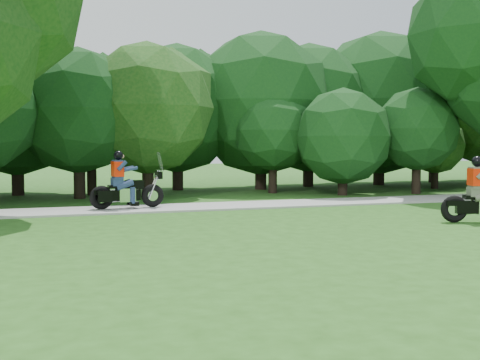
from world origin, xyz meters
TOP-DOWN VIEW (x-y plane):
  - ground at (0.00, 0.00)m, footprint 100.00×100.00m
  - walkway at (0.00, 8.00)m, footprint 60.00×2.20m
  - tree_line at (0.81, 14.68)m, footprint 40.19×11.95m
  - touring_motorcycle at (-5.07, 8.03)m, footprint 2.42×0.86m

SIDE VIEW (x-z plane):
  - ground at x=0.00m, z-range 0.00..0.00m
  - walkway at x=0.00m, z-range 0.00..0.06m
  - touring_motorcycle at x=-5.07m, z-range -0.19..1.65m
  - tree_line at x=0.81m, z-range -0.31..7.54m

